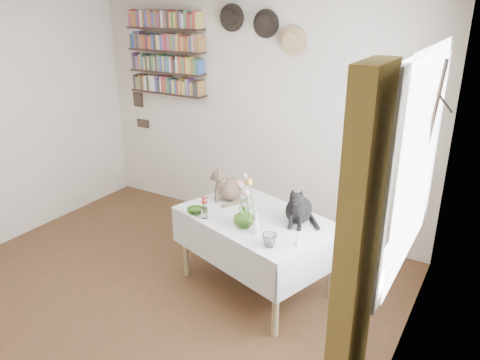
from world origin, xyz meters
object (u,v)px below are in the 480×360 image
Objects in this scene: tabby_cat at (231,183)px; black_cat at (299,203)px; flower_vase at (244,217)px; dining_table at (256,235)px; bookshelf_unit at (166,54)px.

tabby_cat is 0.95× the size of black_cat.
dining_table is at bearing 91.36° from flower_vase.
bookshelf_unit reaches higher than tabby_cat.
black_cat is 0.47m from flower_vase.
tabby_cat is at bearing -32.73° from bookshelf_unit.
bookshelf_unit is at bearing -161.65° from tabby_cat.
tabby_cat is 0.33× the size of bookshelf_unit.
bookshelf_unit is (-1.81, 1.33, 1.05)m from flower_vase.
tabby_cat is 1.82× the size of flower_vase.
flower_vase is (-0.34, -0.30, -0.08)m from black_cat.
dining_table is 0.50m from black_cat.
tabby_cat is at bearing 132.67° from flower_vase.
flower_vase is 2.48m from bookshelf_unit.
bookshelf_unit is at bearing 148.18° from dining_table.
dining_table is 4.31× the size of black_cat.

